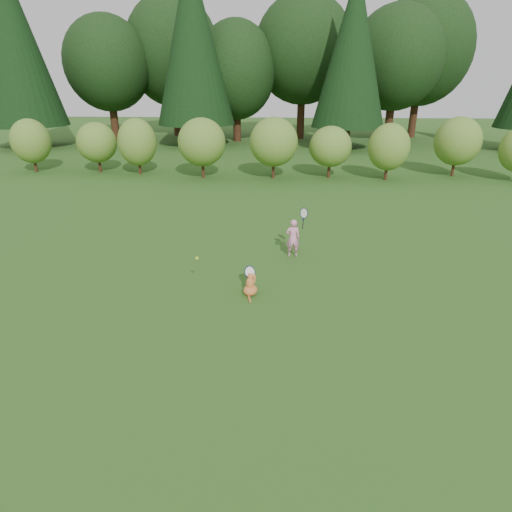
# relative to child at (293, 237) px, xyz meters

# --- Properties ---
(ground) EXTENTS (100.00, 100.00, 0.00)m
(ground) POSITION_rel_child_xyz_m (-1.09, -2.55, -0.54)
(ground) COLOR #1F5317
(ground) RESTS_ON ground
(shrub_row) EXTENTS (28.00, 3.00, 2.80)m
(shrub_row) POSITION_rel_child_xyz_m (-1.09, 10.45, 0.86)
(shrub_row) COLOR olive
(shrub_row) RESTS_ON ground
(woodland_backdrop) EXTENTS (48.00, 10.00, 15.00)m
(woodland_backdrop) POSITION_rel_child_xyz_m (-1.09, 20.45, 6.96)
(woodland_backdrop) COLOR black
(woodland_backdrop) RESTS_ON ground
(child) EXTENTS (0.58, 0.37, 1.55)m
(child) POSITION_rel_child_xyz_m (0.00, 0.00, 0.00)
(child) COLOR pink
(child) RESTS_ON ground
(cat) EXTENTS (0.46, 0.79, 0.69)m
(cat) POSITION_rel_child_xyz_m (-0.98, -2.28, -0.28)
(cat) COLOR orange
(cat) RESTS_ON ground
(tennis_ball) EXTENTS (0.07, 0.07, 0.07)m
(tennis_ball) POSITION_rel_child_xyz_m (-2.14, -2.28, 0.29)
(tennis_ball) COLOR #B0E71B
(tennis_ball) RESTS_ON ground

